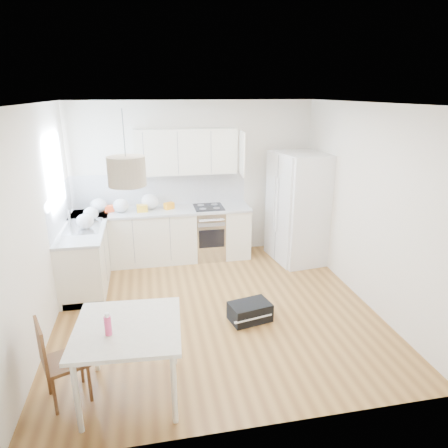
% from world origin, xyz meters
% --- Properties ---
extents(floor, '(4.20, 4.20, 0.00)m').
position_xyz_m(floor, '(0.00, 0.00, 0.00)').
color(floor, brown).
rests_on(floor, ground).
extents(ceiling, '(4.20, 4.20, 0.00)m').
position_xyz_m(ceiling, '(0.00, 0.00, 2.70)').
color(ceiling, white).
rests_on(ceiling, wall_back).
extents(wall_back, '(4.20, 0.00, 4.20)m').
position_xyz_m(wall_back, '(0.00, 2.10, 1.35)').
color(wall_back, white).
rests_on(wall_back, floor).
extents(wall_left, '(0.00, 4.20, 4.20)m').
position_xyz_m(wall_left, '(-2.10, 0.00, 1.35)').
color(wall_left, white).
rests_on(wall_left, floor).
extents(wall_right, '(0.00, 4.20, 4.20)m').
position_xyz_m(wall_right, '(2.10, 0.00, 1.35)').
color(wall_right, white).
rests_on(wall_right, floor).
extents(window_glassblock, '(0.02, 1.00, 1.00)m').
position_xyz_m(window_glassblock, '(-2.09, 1.15, 1.75)').
color(window_glassblock, '#BFE0F9').
rests_on(window_glassblock, wall_left).
extents(cabinets_back, '(3.00, 0.60, 0.88)m').
position_xyz_m(cabinets_back, '(-0.60, 1.80, 0.44)').
color(cabinets_back, white).
rests_on(cabinets_back, floor).
extents(cabinets_left, '(0.60, 1.80, 0.88)m').
position_xyz_m(cabinets_left, '(-1.80, 1.20, 0.44)').
color(cabinets_left, white).
rests_on(cabinets_left, floor).
extents(counter_back, '(3.02, 0.64, 0.04)m').
position_xyz_m(counter_back, '(-0.60, 1.80, 0.90)').
color(counter_back, '#AEB0B3').
rests_on(counter_back, cabinets_back).
extents(counter_left, '(0.64, 1.82, 0.04)m').
position_xyz_m(counter_left, '(-1.80, 1.20, 0.90)').
color(counter_left, '#AEB0B3').
rests_on(counter_left, cabinets_left).
extents(backsplash_back, '(3.00, 0.01, 0.58)m').
position_xyz_m(backsplash_back, '(-0.60, 2.09, 1.21)').
color(backsplash_back, white).
rests_on(backsplash_back, wall_back).
extents(backsplash_left, '(0.01, 1.80, 0.58)m').
position_xyz_m(backsplash_left, '(-2.09, 1.20, 1.21)').
color(backsplash_left, white).
rests_on(backsplash_left, wall_left).
extents(upper_cabinets, '(1.70, 0.32, 0.75)m').
position_xyz_m(upper_cabinets, '(-0.15, 1.94, 1.88)').
color(upper_cabinets, white).
rests_on(upper_cabinets, wall_back).
extents(range_oven, '(0.50, 0.61, 0.88)m').
position_xyz_m(range_oven, '(0.20, 1.80, 0.44)').
color(range_oven, silver).
rests_on(range_oven, floor).
extents(sink, '(0.50, 0.80, 0.16)m').
position_xyz_m(sink, '(-1.80, 1.15, 0.92)').
color(sink, silver).
rests_on(sink, counter_left).
extents(refrigerator, '(1.01, 1.05, 1.88)m').
position_xyz_m(refrigerator, '(1.71, 1.40, 0.94)').
color(refrigerator, white).
rests_on(refrigerator, floor).
extents(dining_table, '(1.04, 1.04, 0.77)m').
position_xyz_m(dining_table, '(-1.08, -1.47, 0.68)').
color(dining_table, beige).
rests_on(dining_table, floor).
extents(dining_chair, '(0.48, 0.48, 0.88)m').
position_xyz_m(dining_chair, '(-1.68, -1.40, 0.44)').
color(dining_chair, '#4D2B17').
rests_on(dining_chair, floor).
extents(drink_bottle, '(0.06, 0.06, 0.22)m').
position_xyz_m(drink_bottle, '(-1.24, -1.58, 0.88)').
color(drink_bottle, '#E03E71').
rests_on(drink_bottle, dining_table).
extents(gym_bag, '(0.58, 0.44, 0.24)m').
position_xyz_m(gym_bag, '(0.39, -0.39, 0.12)').
color(gym_bag, black).
rests_on(gym_bag, floor).
extents(pendant_lamp, '(0.38, 0.38, 0.25)m').
position_xyz_m(pendant_lamp, '(-0.99, -1.29, 2.18)').
color(pendant_lamp, beige).
rests_on(pendant_lamp, ceiling).
extents(grocery_bag_a, '(0.26, 0.22, 0.24)m').
position_xyz_m(grocery_bag_a, '(-1.64, 1.85, 1.04)').
color(grocery_bag_a, silver).
rests_on(grocery_bag_a, counter_back).
extents(grocery_bag_b, '(0.26, 0.22, 0.23)m').
position_xyz_m(grocery_bag_b, '(-1.27, 1.78, 1.04)').
color(grocery_bag_b, silver).
rests_on(grocery_bag_b, counter_back).
extents(grocery_bag_c, '(0.30, 0.25, 0.27)m').
position_xyz_m(grocery_bag_c, '(-0.80, 1.87, 1.05)').
color(grocery_bag_c, silver).
rests_on(grocery_bag_c, counter_back).
extents(grocery_bag_d, '(0.23, 0.20, 0.21)m').
position_xyz_m(grocery_bag_d, '(-1.71, 1.46, 1.02)').
color(grocery_bag_d, silver).
rests_on(grocery_bag_d, counter_back).
extents(grocery_bag_e, '(0.25, 0.21, 0.22)m').
position_xyz_m(grocery_bag_e, '(-1.75, 1.03, 1.03)').
color(grocery_bag_e, silver).
rests_on(grocery_bag_e, counter_left).
extents(snack_orange, '(0.19, 0.17, 0.11)m').
position_xyz_m(snack_orange, '(-0.48, 1.83, 0.98)').
color(snack_orange, orange).
rests_on(snack_orange, counter_back).
extents(snack_yellow, '(0.18, 0.12, 0.12)m').
position_xyz_m(snack_yellow, '(-0.93, 1.75, 0.98)').
color(snack_yellow, gold).
rests_on(snack_yellow, counter_back).
extents(snack_red, '(0.18, 0.15, 0.11)m').
position_xyz_m(snack_red, '(-1.47, 1.85, 0.97)').
color(snack_red, '#E2461C').
rests_on(snack_red, counter_back).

